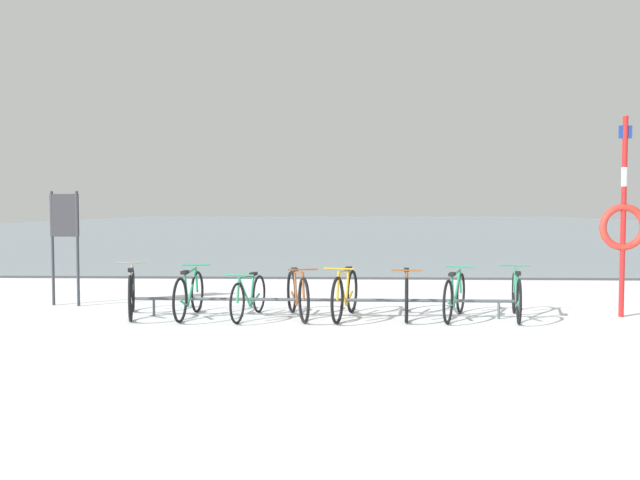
{
  "coord_description": "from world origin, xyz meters",
  "views": [
    {
      "loc": [
        -1.12,
        -5.62,
        1.73
      ],
      "look_at": [
        -1.62,
        7.87,
        1.05
      ],
      "focal_mm": 35.91,
      "sensor_mm": 36.0,
      "label": 1
    }
  ],
  "objects_px": {
    "bicycle_1": "(189,294)",
    "bicycle_5": "(406,294)",
    "bicycle_2": "(249,297)",
    "bicycle_0": "(132,293)",
    "info_sign": "(65,228)",
    "bicycle_7": "(516,295)",
    "rescue_post": "(623,222)",
    "bicycle_3": "(298,295)",
    "bicycle_6": "(455,296)",
    "bicycle_4": "(345,294)"
  },
  "relations": [
    {
      "from": "bicycle_1",
      "to": "bicycle_5",
      "type": "xyz_separation_m",
      "value": [
        3.44,
        0.16,
        -0.0
      ]
    },
    {
      "from": "bicycle_2",
      "to": "bicycle_1",
      "type": "bearing_deg",
      "value": 178.61
    },
    {
      "from": "bicycle_0",
      "to": "info_sign",
      "type": "height_order",
      "value": "info_sign"
    },
    {
      "from": "bicycle_7",
      "to": "rescue_post",
      "type": "distance_m",
      "value": 2.07
    },
    {
      "from": "bicycle_5",
      "to": "rescue_post",
      "type": "xyz_separation_m",
      "value": [
        3.42,
        0.14,
        1.14
      ]
    },
    {
      "from": "bicycle_1",
      "to": "rescue_post",
      "type": "xyz_separation_m",
      "value": [
        6.85,
        0.31,
        1.14
      ]
    },
    {
      "from": "bicycle_3",
      "to": "bicycle_5",
      "type": "distance_m",
      "value": 1.73
    },
    {
      "from": "info_sign",
      "to": "bicycle_6",
      "type": "bearing_deg",
      "value": -9.08
    },
    {
      "from": "bicycle_2",
      "to": "bicycle_3",
      "type": "xyz_separation_m",
      "value": [
        0.77,
        0.04,
        0.03
      ]
    },
    {
      "from": "bicycle_2",
      "to": "bicycle_3",
      "type": "distance_m",
      "value": 0.77
    },
    {
      "from": "bicycle_1",
      "to": "bicycle_7",
      "type": "distance_m",
      "value": 5.14
    },
    {
      "from": "bicycle_6",
      "to": "rescue_post",
      "type": "xyz_separation_m",
      "value": [
        2.67,
        0.24,
        1.15
      ]
    },
    {
      "from": "bicycle_0",
      "to": "bicycle_4",
      "type": "distance_m",
      "value": 3.4
    },
    {
      "from": "bicycle_0",
      "to": "bicycle_4",
      "type": "height_order",
      "value": "bicycle_0"
    },
    {
      "from": "bicycle_2",
      "to": "bicycle_6",
      "type": "relative_size",
      "value": 1.0
    },
    {
      "from": "bicycle_3",
      "to": "bicycle_7",
      "type": "distance_m",
      "value": 3.42
    },
    {
      "from": "bicycle_1",
      "to": "rescue_post",
      "type": "distance_m",
      "value": 6.95
    },
    {
      "from": "bicycle_0",
      "to": "bicycle_6",
      "type": "bearing_deg",
      "value": 0.12
    },
    {
      "from": "bicycle_3",
      "to": "bicycle_4",
      "type": "height_order",
      "value": "bicycle_4"
    },
    {
      "from": "bicycle_2",
      "to": "rescue_post",
      "type": "relative_size",
      "value": 0.52
    },
    {
      "from": "bicycle_4",
      "to": "info_sign",
      "type": "distance_m",
      "value": 5.16
    },
    {
      "from": "bicycle_3",
      "to": "info_sign",
      "type": "xyz_separation_m",
      "value": [
        -4.19,
        1.11,
        1.01
      ]
    },
    {
      "from": "bicycle_3",
      "to": "bicycle_6",
      "type": "bearing_deg",
      "value": 1.13
    },
    {
      "from": "bicycle_4",
      "to": "rescue_post",
      "type": "distance_m",
      "value": 4.54
    },
    {
      "from": "bicycle_0",
      "to": "bicycle_5",
      "type": "bearing_deg",
      "value": 1.45
    },
    {
      "from": "bicycle_3",
      "to": "bicycle_5",
      "type": "bearing_deg",
      "value": 4.94
    },
    {
      "from": "bicycle_4",
      "to": "info_sign",
      "type": "relative_size",
      "value": 0.85
    },
    {
      "from": "bicycle_1",
      "to": "rescue_post",
      "type": "bearing_deg",
      "value": 2.58
    },
    {
      "from": "bicycle_1",
      "to": "bicycle_4",
      "type": "height_order",
      "value": "bicycle_4"
    },
    {
      "from": "bicycle_0",
      "to": "bicycle_7",
      "type": "xyz_separation_m",
      "value": [
        6.07,
        0.02,
        -0.01
      ]
    },
    {
      "from": "bicycle_5",
      "to": "bicycle_6",
      "type": "distance_m",
      "value": 0.75
    },
    {
      "from": "bicycle_4",
      "to": "bicycle_0",
      "type": "bearing_deg",
      "value": 179.18
    },
    {
      "from": "bicycle_4",
      "to": "bicycle_5",
      "type": "height_order",
      "value": "bicycle_4"
    },
    {
      "from": "bicycle_4",
      "to": "info_sign",
      "type": "bearing_deg",
      "value": 167.19
    },
    {
      "from": "bicycle_4",
      "to": "bicycle_3",
      "type": "bearing_deg",
      "value": 179.18
    },
    {
      "from": "bicycle_3",
      "to": "rescue_post",
      "type": "distance_m",
      "value": 5.27
    },
    {
      "from": "bicycle_6",
      "to": "info_sign",
      "type": "distance_m",
      "value": 6.81
    },
    {
      "from": "bicycle_5",
      "to": "info_sign",
      "type": "bearing_deg",
      "value": 170.75
    },
    {
      "from": "rescue_post",
      "to": "bicycle_7",
      "type": "bearing_deg",
      "value": -172.22
    },
    {
      "from": "bicycle_5",
      "to": "rescue_post",
      "type": "bearing_deg",
      "value": 2.43
    },
    {
      "from": "bicycle_0",
      "to": "info_sign",
      "type": "relative_size",
      "value": 0.81
    },
    {
      "from": "bicycle_0",
      "to": "bicycle_6",
      "type": "xyz_separation_m",
      "value": [
        5.11,
        0.01,
        -0.02
      ]
    },
    {
      "from": "bicycle_2",
      "to": "bicycle_7",
      "type": "bearing_deg",
      "value": 1.34
    },
    {
      "from": "bicycle_2",
      "to": "bicycle_4",
      "type": "bearing_deg",
      "value": 1.05
    },
    {
      "from": "bicycle_4",
      "to": "bicycle_5",
      "type": "xyz_separation_m",
      "value": [
        0.97,
        0.16,
        -0.02
      ]
    },
    {
      "from": "bicycle_2",
      "to": "bicycle_5",
      "type": "distance_m",
      "value": 2.49
    },
    {
      "from": "bicycle_2",
      "to": "bicycle_0",
      "type": "bearing_deg",
      "value": 177.68
    },
    {
      "from": "bicycle_4",
      "to": "rescue_post",
      "type": "bearing_deg",
      "value": 3.96
    },
    {
      "from": "bicycle_3",
      "to": "bicycle_7",
      "type": "xyz_separation_m",
      "value": [
        3.42,
        0.06,
        -0.0
      ]
    },
    {
      "from": "bicycle_1",
      "to": "info_sign",
      "type": "distance_m",
      "value": 2.9
    }
  ]
}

